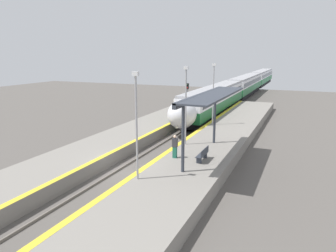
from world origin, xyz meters
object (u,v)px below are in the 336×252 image
object	(u,v)px
train	(245,85)
lamppost_mid	(186,101)
platform_bench	(203,154)
lamppost_far	(213,91)
person_waiting	(175,146)
lamppost_near	(136,120)
railway_signal	(187,98)

from	to	relation	value
train	lamppost_mid	xyz separation A→B (m)	(2.40, -40.02, 2.24)
platform_bench	lamppost_far	bearing A→B (deg)	102.38
person_waiting	lamppost_near	bearing A→B (deg)	-96.66
person_waiting	lamppost_far	xyz separation A→B (m)	(-0.53, 11.70, 2.65)
lamppost_near	lamppost_mid	distance (m)	8.11
railway_signal	lamppost_mid	world-z (taller)	lamppost_mid
railway_signal	lamppost_mid	bearing A→B (deg)	-70.98
platform_bench	lamppost_far	xyz separation A→B (m)	(-2.54, 11.55, 3.02)
person_waiting	railway_signal	distance (m)	17.88
lamppost_mid	railway_signal	bearing A→B (deg)	109.02
person_waiting	lamppost_mid	world-z (taller)	lamppost_mid
lamppost_near	platform_bench	bearing A→B (deg)	61.49
train	platform_bench	xyz separation A→B (m)	(4.94, -43.46, -0.78)
person_waiting	lamppost_mid	xyz separation A→B (m)	(-0.53, 3.59, 2.65)
person_waiting	lamppost_near	distance (m)	5.26
train	lamppost_far	xyz separation A→B (m)	(2.40, -31.91, 2.24)
platform_bench	lamppost_near	xyz separation A→B (m)	(-2.54, -4.67, 3.02)
person_waiting	railway_signal	bearing A→B (deg)	106.86
railway_signal	platform_bench	bearing A→B (deg)	-67.00
lamppost_mid	lamppost_near	bearing A→B (deg)	-90.00
train	lamppost_far	size ratio (longest dim) A/B	11.69
platform_bench	person_waiting	distance (m)	2.05
platform_bench	lamppost_far	world-z (taller)	lamppost_far
platform_bench	lamppost_mid	xyz separation A→B (m)	(-2.54, 3.44, 3.02)
lamppost_near	lamppost_far	distance (m)	16.22
lamppost_near	lamppost_far	bearing A→B (deg)	90.00
person_waiting	railway_signal	xyz separation A→B (m)	(-5.18, 17.08, 1.00)
train	lamppost_near	size ratio (longest dim) A/B	11.69
railway_signal	lamppost_far	distance (m)	7.30
lamppost_mid	lamppost_far	distance (m)	8.11
railway_signal	lamppost_mid	size ratio (longest dim) A/B	0.74
platform_bench	railway_signal	size ratio (longest dim) A/B	0.37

